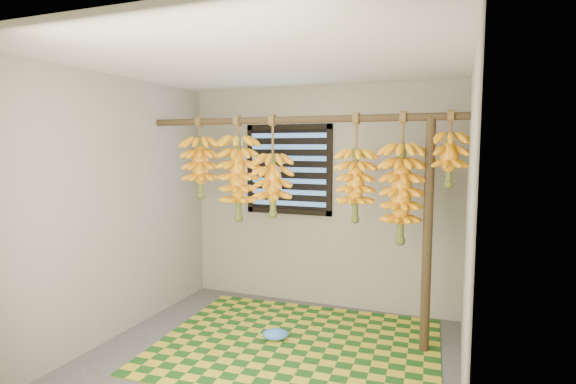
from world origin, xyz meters
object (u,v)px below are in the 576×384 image
at_px(plastic_bag, 275,334).
at_px(banana_bunch_c, 273,185).
at_px(woven_mat, 297,344).
at_px(banana_bunch_b, 238,178).
at_px(banana_bunch_f, 449,159).
at_px(banana_bunch_a, 201,167).
at_px(banana_bunch_d, 355,185).
at_px(banana_bunch_e, 401,194).
at_px(support_post, 427,237).

relative_size(plastic_bag, banana_bunch_c, 0.25).
distance_m(woven_mat, banana_bunch_b, 1.64).
xyz_separation_m(woven_mat, banana_bunch_f, (1.21, 0.28, 1.65)).
xyz_separation_m(plastic_bag, banana_bunch_b, (-0.50, 0.27, 1.39)).
xyz_separation_m(banana_bunch_a, banana_bunch_f, (2.35, 0.00, 0.10)).
distance_m(banana_bunch_d, banana_bunch_f, 0.81).
xyz_separation_m(banana_bunch_c, banana_bunch_d, (0.79, -0.00, 0.02)).
distance_m(plastic_bag, banana_bunch_a, 1.78).
height_order(banana_bunch_b, banana_bunch_e, same).
height_order(banana_bunch_a, banana_bunch_f, same).
height_order(banana_bunch_c, banana_bunch_f, same).
relative_size(banana_bunch_a, banana_bunch_e, 0.72).
relative_size(banana_bunch_a, banana_bunch_f, 1.29).
relative_size(woven_mat, banana_bunch_c, 2.55).
bearing_deg(support_post, banana_bunch_d, 180.00).
distance_m(support_post, plastic_bag, 1.61).
distance_m(banana_bunch_a, banana_bunch_f, 2.35).
height_order(woven_mat, banana_bunch_a, banana_bunch_a).
distance_m(support_post, banana_bunch_d, 0.75).
bearing_deg(banana_bunch_e, banana_bunch_b, -180.00).
bearing_deg(support_post, banana_bunch_c, 180.00).
height_order(support_post, banana_bunch_f, banana_bunch_f).
height_order(banana_bunch_e, banana_bunch_f, same).
bearing_deg(banana_bunch_b, banana_bunch_f, 0.00).
distance_m(woven_mat, banana_bunch_c, 1.46).
xyz_separation_m(woven_mat, banana_bunch_b, (-0.72, 0.28, 1.44)).
xyz_separation_m(woven_mat, banana_bunch_c, (-0.35, 0.28, 1.39)).
bearing_deg(banana_bunch_d, plastic_bag, -157.23).
bearing_deg(banana_bunch_e, banana_bunch_a, -180.00).
relative_size(banana_bunch_a, banana_bunch_d, 0.84).
bearing_deg(banana_bunch_b, plastic_bag, -28.71).
bearing_deg(banana_bunch_c, support_post, -0.00).
xyz_separation_m(banana_bunch_d, banana_bunch_e, (0.40, 0.00, -0.06)).
relative_size(banana_bunch_e, banana_bunch_f, 1.80).
bearing_deg(banana_bunch_f, banana_bunch_c, 180.00).
bearing_deg(banana_bunch_a, woven_mat, -14.00).
bearing_deg(plastic_bag, support_post, 12.16).
relative_size(woven_mat, banana_bunch_b, 2.39).
bearing_deg(banana_bunch_a, banana_bunch_c, 0.00).
xyz_separation_m(plastic_bag, banana_bunch_e, (1.05, 0.27, 1.30)).
height_order(woven_mat, plastic_bag, plastic_bag).
height_order(banana_bunch_b, banana_bunch_d, same).
xyz_separation_m(banana_bunch_a, banana_bunch_e, (1.98, 0.00, -0.19)).
height_order(banana_bunch_a, banana_bunch_e, same).
height_order(banana_bunch_b, banana_bunch_c, same).
height_order(support_post, banana_bunch_b, banana_bunch_b).
distance_m(banana_bunch_c, banana_bunch_f, 1.58).
height_order(plastic_bag, banana_bunch_c, banana_bunch_c).
relative_size(banana_bunch_a, banana_bunch_b, 0.79).
height_order(support_post, banana_bunch_c, banana_bunch_c).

